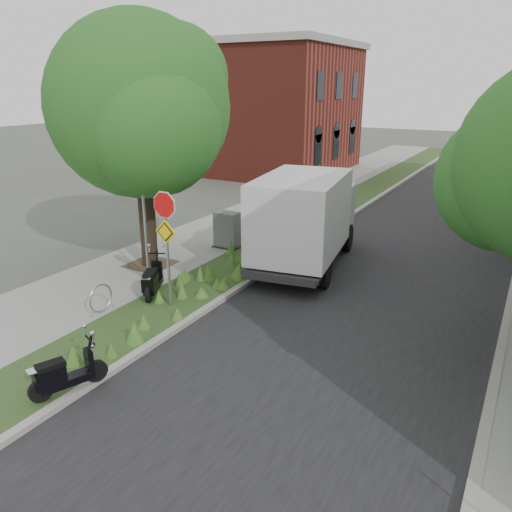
# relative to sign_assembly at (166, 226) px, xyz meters

# --- Properties ---
(ground) EXTENTS (120.00, 120.00, 0.00)m
(ground) POSITION_rel_sign_assembly_xyz_m (1.40, -0.58, -2.33)
(ground) COLOR #4C5147
(ground) RESTS_ON ground
(sidewalk_near) EXTENTS (3.50, 60.00, 0.12)m
(sidewalk_near) POSITION_rel_sign_assembly_xyz_m (-2.85, 9.42, -2.27)
(sidewalk_near) COLOR gray
(sidewalk_near) RESTS_ON ground
(verge) EXTENTS (2.00, 60.00, 0.12)m
(verge) POSITION_rel_sign_assembly_xyz_m (-0.10, 9.42, -2.27)
(verge) COLOR #26401B
(verge) RESTS_ON ground
(kerb_near) EXTENTS (0.20, 60.00, 0.13)m
(kerb_near) POSITION_rel_sign_assembly_xyz_m (0.90, 9.42, -2.26)
(kerb_near) COLOR #9E9991
(kerb_near) RESTS_ON ground
(road) EXTENTS (7.00, 60.00, 0.01)m
(road) POSITION_rel_sign_assembly_xyz_m (4.40, 9.42, -2.32)
(road) COLOR black
(road) RESTS_ON ground
(street_tree_main) EXTENTS (6.21, 5.54, 7.66)m
(street_tree_main) POSITION_rel_sign_assembly_xyz_m (-2.68, 2.28, 2.48)
(street_tree_main) COLOR black
(street_tree_main) RESTS_ON ground
(bare_post) EXTENTS (0.08, 0.08, 4.00)m
(bare_post) POSITION_rel_sign_assembly_xyz_m (-1.80, 1.22, -0.21)
(bare_post) COLOR #A5A8AD
(bare_post) RESTS_ON ground
(bike_hoop) EXTENTS (0.06, 0.78, 0.77)m
(bike_hoop) POSITION_rel_sign_assembly_xyz_m (-1.30, -1.18, -1.83)
(bike_hoop) COLOR #A5A8AD
(bike_hoop) RESTS_ON ground
(sign_assembly) EXTENTS (0.94, 0.08, 3.22)m
(sign_assembly) POSITION_rel_sign_assembly_xyz_m (0.00, 0.00, 0.00)
(sign_assembly) COLOR #A5A8AD
(sign_assembly) RESTS_ON ground
(brick_building) EXTENTS (9.40, 10.40, 8.30)m
(brick_building) POSITION_rel_sign_assembly_xyz_m (-8.10, 21.42, 1.88)
(brick_building) COLOR maroon
(brick_building) RESTS_ON ground
(scooter_near) EXTENTS (0.88, 1.53, 0.79)m
(scooter_near) POSITION_rel_sign_assembly_xyz_m (-0.82, 0.25, -1.82)
(scooter_near) COLOR black
(scooter_near) RESTS_ON ground
(scooter_far) EXTENTS (0.69, 1.45, 0.72)m
(scooter_far) POSITION_rel_sign_assembly_xyz_m (0.74, -4.19, -1.86)
(scooter_far) COLOR black
(scooter_far) RESTS_ON ground
(box_truck) EXTENTS (3.16, 6.09, 2.63)m
(box_truck) POSITION_rel_sign_assembly_xyz_m (1.71, 4.85, -0.62)
(box_truck) COLOR #262628
(box_truck) RESTS_ON ground
(utility_cabinet) EXTENTS (0.97, 0.65, 1.28)m
(utility_cabinet) POSITION_rel_sign_assembly_xyz_m (-1.40, 5.01, -1.59)
(utility_cabinet) COLOR #262628
(utility_cabinet) RESTS_ON ground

